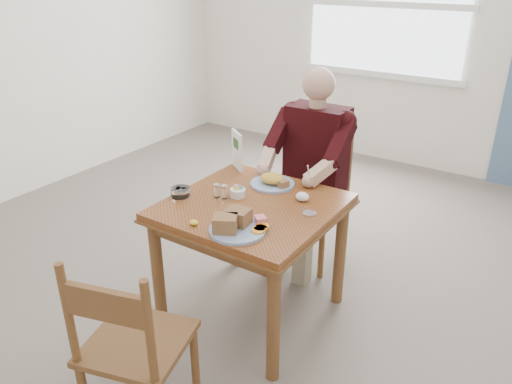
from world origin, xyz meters
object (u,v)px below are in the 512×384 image
Objects in this scene: chair_near at (132,347)px; far_plate at (273,181)px; diner at (311,156)px; chair_far at (315,196)px; table at (252,221)px; near_plate at (236,224)px.

far_plate is (-0.08, 1.27, 0.30)m from chair_near.
chair_near is 0.69× the size of diner.
diner reaches higher than chair_far.
far_plate is (-0.03, -0.43, -0.03)m from diner.
diner is (0.00, 0.71, 0.17)m from table.
chair_near is (0.05, -1.79, 0.00)m from chair_far.
chair_near is at bearing -87.38° from table.
chair_near is at bearing -88.47° from diner.
diner is (0.00, -0.09, 0.33)m from chair_far.
chair_far is at bearing 90.01° from diner.
chair_far is (0.00, 0.80, -0.16)m from table.
diner is (-0.05, 1.70, 0.33)m from chair_near.
table is 0.73m from diner.
chair_near is at bearing -88.55° from chair_far.
chair_near reaches higher than far_plate.
table is 0.81m from chair_far.
chair_near is 2.55× the size of near_plate.
far_plate is (-0.03, -0.52, 0.30)m from chair_far.
table is 0.35m from near_plate.
far_plate reaches higher than table.
diner is at bearing 85.83° from far_plate.
chair_near reaches higher than near_plate.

